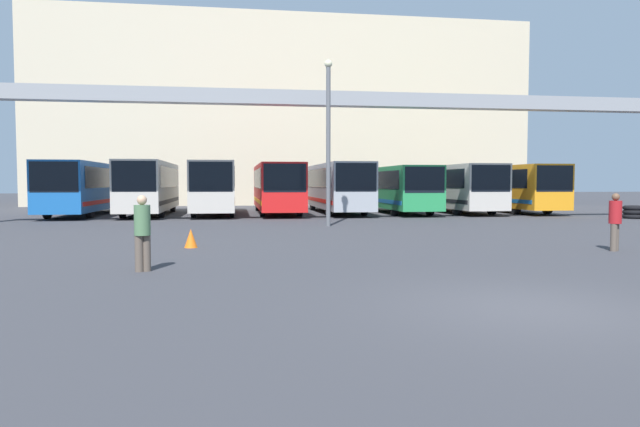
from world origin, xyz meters
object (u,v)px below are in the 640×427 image
bus_slot_3 (277,185)px  pedestrian_near_right (615,220)px  bus_slot_1 (150,185)px  bus_slot_2 (214,185)px  bus_slot_7 (507,186)px  bus_slot_0 (83,185)px  pedestrian_near_left (142,231)px  traffic_cone (191,238)px  lamp_post (328,136)px  bus_slot_5 (399,187)px  tire_stack (633,212)px  bus_slot_4 (336,185)px  bus_slot_6 (457,186)px

bus_slot_3 → pedestrian_near_right: size_ratio=7.14×
bus_slot_1 → bus_slot_2: bearing=-6.1°
bus_slot_3 → bus_slot_7: size_ratio=1.03×
bus_slot_0 → bus_slot_3: bearing=1.5°
pedestrian_near_left → traffic_cone: pedestrian_near_left is taller
lamp_post → bus_slot_3: bearing=97.9°
bus_slot_5 → pedestrian_near_right: size_ratio=6.00×
bus_slot_1 → tire_stack: bearing=-16.0°
bus_slot_3 → lamp_post: (1.54, -11.14, 2.33)m
bus_slot_7 → traffic_cone: bus_slot_7 is taller
bus_slot_2 → bus_slot_4: size_ratio=0.82×
bus_slot_5 → bus_slot_7: bearing=5.8°
bus_slot_0 → bus_slot_4: (15.78, 0.49, 0.00)m
bus_slot_5 → bus_slot_6: (3.94, -0.02, 0.07)m
bus_slot_6 → bus_slot_3: bearing=175.2°
pedestrian_near_right → bus_slot_7: bearing=-145.5°
bus_slot_2 → pedestrian_near_right: size_ratio=6.03×
bus_slot_5 → pedestrian_near_left: bearing=-119.2°
bus_slot_0 → tire_stack: 32.02m
bus_slot_5 → traffic_cone: 21.65m
bus_slot_1 → bus_slot_3: bus_slot_1 is taller
bus_slot_0 → lamp_post: size_ratio=1.52×
bus_slot_3 → lamp_post: size_ratio=1.61×
bus_slot_1 → bus_slot_7: bearing=0.8°
bus_slot_0 → traffic_cone: 20.28m
pedestrian_near_left → lamp_post: size_ratio=0.23×
bus_slot_3 → bus_slot_7: bus_slot_3 is taller
tire_stack → lamp_post: bearing=-170.7°
pedestrian_near_left → pedestrian_near_right: size_ratio=1.02×
pedestrian_near_right → bus_slot_6: bearing=-136.0°
lamp_post → bus_slot_6: bearing=44.6°
bus_slot_4 → bus_slot_7: (11.83, -0.35, -0.04)m
bus_slot_1 → bus_slot_5: size_ratio=1.09×
bus_slot_6 → bus_slot_7: bus_slot_6 is taller
bus_slot_2 → bus_slot_5: bus_slot_2 is taller
bus_slot_1 → bus_slot_0: bearing=177.0°
bus_slot_3 → bus_slot_2: bearing=-166.6°
bus_slot_5 → bus_slot_1: bearing=178.3°
bus_slot_6 → bus_slot_7: bearing=11.8°
bus_slot_1 → lamp_post: (9.43, -10.62, 2.27)m
bus_slot_5 → traffic_cone: bearing=-123.6°
bus_slot_1 → lamp_post: size_ratio=1.47×
bus_slot_2 → bus_slot_4: bearing=8.1°
bus_slot_1 → bus_slot_4: bearing=3.4°
bus_slot_5 → bus_slot_4: bearing=163.6°
bus_slot_1 → bus_slot_4: bus_slot_1 is taller
bus_slot_6 → pedestrian_near_left: 28.07m
bus_slot_1 → bus_slot_5: bus_slot_1 is taller
bus_slot_1 → bus_slot_2: bus_slot_1 is taller
bus_slot_7 → pedestrian_near_left: 31.19m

